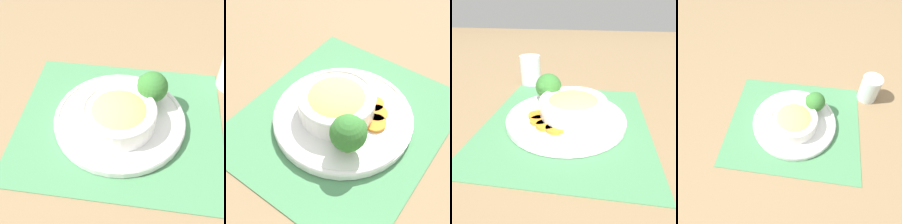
# 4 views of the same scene
# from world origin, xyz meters

# --- Properties ---
(ground_plane) EXTENTS (4.00, 4.00, 0.00)m
(ground_plane) POSITION_xyz_m (0.00, 0.00, 0.00)
(ground_plane) COLOR #8C704C
(placemat) EXTENTS (0.49, 0.43, 0.00)m
(placemat) POSITION_xyz_m (0.00, 0.00, 0.00)
(placemat) COLOR #4C8C59
(placemat) RESTS_ON ground_plane
(plate) EXTENTS (0.31, 0.31, 0.02)m
(plate) POSITION_xyz_m (0.00, 0.00, 0.02)
(plate) COLOR white
(plate) RESTS_ON placemat
(bowl) EXTENTS (0.17, 0.17, 0.06)m
(bowl) POSITION_xyz_m (0.00, -0.02, 0.05)
(bowl) COLOR white
(bowl) RESTS_ON plate
(broccoli_floret) EXTENTS (0.07, 0.07, 0.09)m
(broccoli_floret) POSITION_xyz_m (0.07, 0.06, 0.07)
(broccoli_floret) COLOR #84AD5B
(broccoli_floret) RESTS_ON plate
(carrot_slice_near) EXTENTS (0.05, 0.05, 0.01)m
(carrot_slice_near) POSITION_xyz_m (-0.02, 0.07, 0.02)
(carrot_slice_near) COLOR orange
(carrot_slice_near) RESTS_ON plate
(carrot_slice_middle) EXTENTS (0.05, 0.05, 0.01)m
(carrot_slice_middle) POSITION_xyz_m (-0.04, 0.06, 0.02)
(carrot_slice_middle) COLOR orange
(carrot_slice_middle) RESTS_ON plate
(carrot_slice_far) EXTENTS (0.05, 0.05, 0.01)m
(carrot_slice_far) POSITION_xyz_m (-0.06, 0.04, 0.02)
(carrot_slice_far) COLOR orange
(carrot_slice_far) RESTS_ON plate
(carrot_slice_extra) EXTENTS (0.05, 0.05, 0.01)m
(carrot_slice_extra) POSITION_xyz_m (-0.07, 0.01, 0.02)
(carrot_slice_extra) COLOR orange
(carrot_slice_extra) RESTS_ON plate
(water_glass) EXTENTS (0.08, 0.08, 0.11)m
(water_glass) POSITION_xyz_m (0.28, 0.18, 0.05)
(water_glass) COLOR silver
(water_glass) RESTS_ON ground_plane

